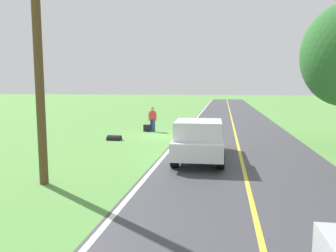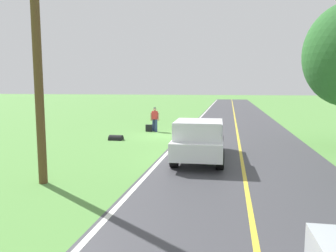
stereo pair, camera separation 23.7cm
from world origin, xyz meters
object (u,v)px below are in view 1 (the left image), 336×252
object	(u,v)px
utility_pole_roadside	(38,55)
suitcase_carried	(147,128)
hitchhiker_walking	(153,118)
pickup_truck_passing	(199,138)

from	to	relation	value
utility_pole_roadside	suitcase_carried	bearing A→B (deg)	-92.03
hitchhiker_walking	suitcase_carried	xyz separation A→B (m)	(0.41, 0.11, -0.73)
suitcase_carried	pickup_truck_passing	xyz separation A→B (m)	(-4.34, 8.28, 0.72)
utility_pole_roadside	hitchhiker_walking	bearing A→B (deg)	-93.87
pickup_truck_passing	utility_pole_roadside	size ratio (longest dim) A/B	0.65
suitcase_carried	utility_pole_roadside	size ratio (longest dim) A/B	0.06
hitchhiker_walking	utility_pole_roadside	bearing A→B (deg)	86.13
hitchhiker_walking	suitcase_carried	size ratio (longest dim) A/B	3.56
suitcase_carried	utility_pole_roadside	xyz separation A→B (m)	(0.45, 12.63, 3.92)
utility_pole_roadside	pickup_truck_passing	bearing A→B (deg)	-137.73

